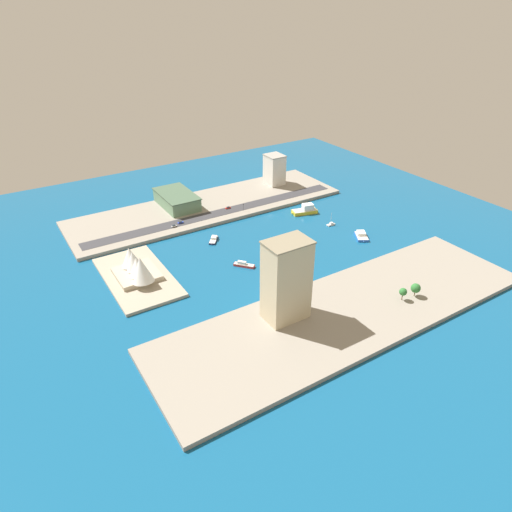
# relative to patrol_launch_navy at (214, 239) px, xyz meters

# --- Properties ---
(ground_plane) EXTENTS (440.00, 440.00, 0.00)m
(ground_plane) POSITION_rel_patrol_launch_navy_xyz_m (-32.86, -24.38, -1.06)
(ground_plane) COLOR #145684
(quay_west) EXTENTS (70.00, 240.00, 2.72)m
(quay_west) POSITION_rel_patrol_launch_navy_xyz_m (-122.77, -24.38, 0.30)
(quay_west) COLOR gray
(quay_west) RESTS_ON ground_plane
(quay_east) EXTENTS (70.00, 240.00, 2.72)m
(quay_east) POSITION_rel_patrol_launch_navy_xyz_m (57.05, -24.38, 0.30)
(quay_east) COLOR gray
(quay_east) RESTS_ON ground_plane
(peninsula_point) EXTENTS (74.58, 39.53, 2.00)m
(peninsula_point) POSITION_rel_patrol_launch_navy_xyz_m (-20.39, 67.05, -0.06)
(peninsula_point) COLOR #A89E89
(peninsula_point) RESTS_ON ground_plane
(road_strip) EXTENTS (12.70, 228.00, 0.15)m
(road_strip) POSITION_rel_patrol_launch_navy_xyz_m (37.63, -24.38, 1.73)
(road_strip) COLOR #38383D
(road_strip) RESTS_ON quay_east
(patrol_launch_navy) EXTENTS (13.15, 11.94, 2.91)m
(patrol_launch_navy) POSITION_rel_patrol_launch_navy_xyz_m (0.00, 0.00, 0.00)
(patrol_launch_navy) COLOR #1E284C
(patrol_launch_navy) RESTS_ON ground_plane
(ferry_green_doubledeck) EXTENTS (17.05, 26.13, 6.43)m
(ferry_green_doubledeck) POSITION_rel_patrol_launch_navy_xyz_m (-43.59, -40.28, 1.25)
(ferry_green_doubledeck) COLOR #2D8C4C
(ferry_green_doubledeck) RESTS_ON ground_plane
(ferry_yellow_fast) EXTENTS (13.98, 23.91, 7.98)m
(ferry_yellow_fast) POSITION_rel_patrol_launch_navy_xyz_m (3.49, -89.90, 1.77)
(ferry_yellow_fast) COLOR yellow
(ferry_yellow_fast) RESTS_ON ground_plane
(catamaran_blue) EXTENTS (17.22, 14.92, 4.08)m
(catamaran_blue) POSITION_rel_patrol_launch_navy_xyz_m (-55.51, -99.01, 0.45)
(catamaran_blue) COLOR blue
(catamaran_blue) RESTS_ON ground_plane
(sailboat_small_white) EXTENTS (2.95, 7.92, 10.95)m
(sailboat_small_white) POSITION_rel_patrol_launch_navy_xyz_m (-26.67, -93.03, -0.14)
(sailboat_small_white) COLOR white
(sailboat_small_white) RESTS_ON ground_plane
(tugboat_red) EXTENTS (13.54, 12.33, 3.75)m
(tugboat_red) POSITION_rel_patrol_launch_navy_xyz_m (-44.57, -0.28, 0.22)
(tugboat_red) COLOR red
(tugboat_red) RESTS_ON ground_plane
(office_block_beige) EXTENTS (17.04, 24.89, 48.35)m
(office_block_beige) POSITION_rel_patrol_launch_navy_xyz_m (-108.21, 10.17, 25.87)
(office_block_beige) COLOR #C6B793
(office_block_beige) RESTS_ON quay_west
(terminal_long_green) EXTENTS (46.52, 26.87, 11.61)m
(terminal_long_green) POSITION_rel_patrol_launch_navy_xyz_m (70.24, -0.91, 7.49)
(terminal_long_green) COLOR slate
(terminal_long_green) RESTS_ON quay_east
(hotel_broad_white) EXTENTS (17.96, 15.95, 28.58)m
(hotel_broad_white) POSITION_rel_patrol_launch_navy_xyz_m (69.68, -102.42, 15.98)
(hotel_broad_white) COLOR silver
(hotel_broad_white) RESTS_ON quay_east
(pickup_red) EXTENTS (1.97, 4.89, 1.50)m
(pickup_red) POSITION_rel_patrol_launch_navy_xyz_m (41.38, -35.42, 2.54)
(pickup_red) COLOR black
(pickup_red) RESTS_ON road_strip
(hatchback_blue) EXTENTS (2.05, 4.65, 1.71)m
(hatchback_blue) POSITION_rel_patrol_launch_navy_xyz_m (35.83, 11.14, 2.64)
(hatchback_blue) COLOR black
(hatchback_blue) RESTS_ON road_strip
(sedan_silver) EXTENTS (2.07, 4.36, 1.60)m
(sedan_silver) POSITION_rel_patrol_launch_navy_xyz_m (32.61, 18.22, 2.59)
(sedan_silver) COLOR black
(sedan_silver) RESTS_ON road_strip
(traffic_light_waterfront) EXTENTS (0.36, 0.36, 6.50)m
(traffic_light_waterfront) POSITION_rel_patrol_launch_navy_xyz_m (30.26, -44.36, 6.00)
(traffic_light_waterfront) COLOR black
(traffic_light_waterfront) RESTS_ON quay_east
(opera_landmark) EXTENTS (38.31, 26.39, 20.55)m
(opera_landmark) POSITION_rel_patrol_launch_navy_xyz_m (-22.24, 67.05, 9.21)
(opera_landmark) COLOR #BCAD93
(opera_landmark) RESTS_ON peninsula_point
(park_tree_cluster) EXTENTS (6.50, 14.85, 8.64)m
(park_tree_cluster) POSITION_rel_patrol_launch_navy_xyz_m (-133.23, -65.14, 7.37)
(park_tree_cluster) COLOR brown
(park_tree_cluster) RESTS_ON quay_west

